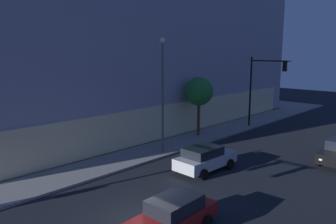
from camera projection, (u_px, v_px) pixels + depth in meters
ground_plane at (143, 221)px, 15.11m from camera, size 120.00×120.00×0.00m
modern_building at (118, 36)px, 36.88m from camera, size 38.63×20.93×18.88m
traffic_light_far_corner at (262, 81)px, 32.81m from camera, size 0.32×4.14×6.98m
street_lamp_sidewalk at (163, 82)px, 24.51m from camera, size 0.44×0.44×8.48m
sidewalk_tree at (199, 92)px, 29.72m from camera, size 2.54×2.54×5.27m
car_red at (171, 216)px, 13.95m from camera, size 4.74×2.08×1.55m
car_silver at (205, 158)px, 21.44m from camera, size 4.45×2.19×1.63m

